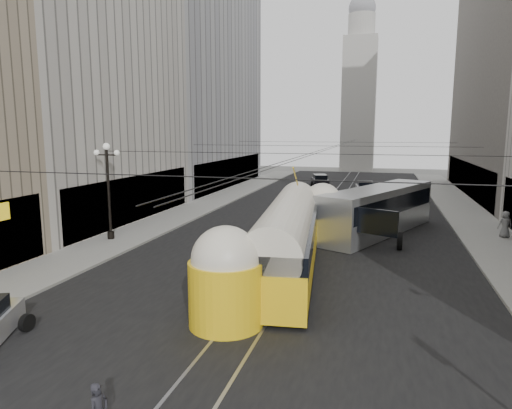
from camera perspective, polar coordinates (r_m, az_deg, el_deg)
The scene contains 15 objects.
road at distance 41.54m, azimuth 8.71°, elevation -1.03°, with size 20.00×85.00×0.02m, color black.
sidewalk_left at distance 47.74m, azimuth -5.20°, elevation 0.46°, with size 4.00×72.00×0.15m, color gray.
sidewalk_right at distance 45.28m, azimuth 24.52°, elevation -0.82°, with size 4.00×72.00×0.15m, color gray.
rail_left at distance 41.63m, azimuth 7.69°, elevation -0.98°, with size 0.12×85.00×0.04m, color gray.
rail_right at distance 41.46m, azimuth 9.74°, elevation -1.08°, with size 0.12×85.00×0.04m, color gray.
building_left_mid at distance 41.77m, azimuth -23.25°, elevation 22.36°, with size 12.60×20.60×34.60m.
building_left_far at distance 61.73m, azimuth -8.52°, elevation 15.63°, with size 12.60×28.60×28.60m.
distant_tower at distance 88.57m, azimuth 12.79°, elevation 13.95°, with size 6.00×6.00×31.36m.
lamppost_left_mid at distance 31.57m, azimuth -17.98°, elevation 2.28°, with size 1.86×0.44×6.37m.
catenary at distance 39.90m, azimuth 8.91°, elevation 7.05°, with size 25.00×72.00×0.23m.
streetcar at distance 24.01m, azimuth 3.99°, elevation -3.81°, with size 4.50×17.71×3.90m.
city_bus at distance 33.73m, azimuth 15.08°, elevation -0.47°, with size 7.88×13.57×3.32m.
sedan_white_far at distance 54.37m, azimuth 13.52°, elevation 1.96°, with size 2.58×5.01×1.52m.
sedan_dark_far at distance 62.55m, azimuth 8.00°, elevation 3.02°, with size 3.03×4.92×1.45m.
pedestrian_sidewalk_right at distance 35.13m, azimuth 28.70°, elevation -2.19°, with size 0.89×0.54×1.81m, color slate.
Camera 1 is at (4.78, -8.11, 7.31)m, focal length 32.00 mm.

